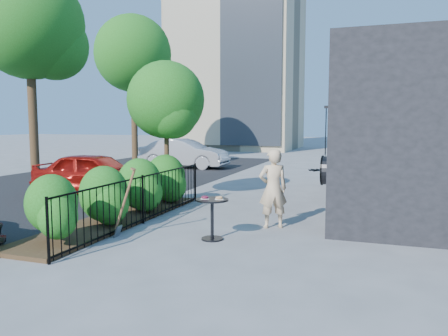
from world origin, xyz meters
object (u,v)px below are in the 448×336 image
at_px(car_red, 96,174).
at_px(car_silver, 184,153).
at_px(cafe_table, 212,212).
at_px(shovel, 124,206).
at_px(street_tree_near, 30,31).
at_px(woman, 273,189).
at_px(patio_tree, 167,105).
at_px(street_tree_far, 134,58).

bearing_deg(car_red, car_silver, 0.27).
relative_size(cafe_table, shovel, 0.60).
bearing_deg(street_tree_near, woman, -25.49).
height_order(patio_tree, car_silver, patio_tree).
relative_size(street_tree_far, car_silver, 1.89).
xyz_separation_m(street_tree_far, car_red, (5.13, -11.04, -5.25)).
xyz_separation_m(street_tree_near, woman, (11.26, -5.37, -5.07)).
xyz_separation_m(cafe_table, car_silver, (-6.06, 12.06, 0.17)).
bearing_deg(cafe_table, patio_tree, 127.34).
bearing_deg(street_tree_near, car_silver, 51.15).
xyz_separation_m(street_tree_far, cafe_table, (10.37, -14.71, -5.37)).
bearing_deg(patio_tree, cafe_table, -52.66).
xyz_separation_m(patio_tree, street_tree_near, (-7.70, 3.20, 3.15)).
distance_m(patio_tree, street_tree_far, 13.95).
bearing_deg(shovel, woman, 34.29).
distance_m(cafe_table, car_red, 6.40).
height_order(patio_tree, shovel, patio_tree).
relative_size(shovel, car_red, 0.36).
bearing_deg(street_tree_far, cafe_table, -54.80).
relative_size(cafe_table, woman, 0.50).
relative_size(patio_tree, woman, 2.31).
relative_size(street_tree_near, car_red, 2.11).
height_order(patio_tree, car_red, patio_tree).
bearing_deg(shovel, street_tree_far, 119.84).
bearing_deg(shovel, street_tree_near, 140.58).
distance_m(street_tree_near, cafe_table, 13.47).
bearing_deg(car_red, street_tree_far, 19.67).
xyz_separation_m(shovel, car_silver, (-4.36, 12.49, 0.10)).
distance_m(patio_tree, car_silver, 9.43).
height_order(patio_tree, woman, patio_tree).
distance_m(patio_tree, woman, 4.59).
bearing_deg(street_tree_near, street_tree_far, 90.00).
xyz_separation_m(cafe_table, shovel, (-1.70, -0.43, 0.07)).
distance_m(street_tree_near, car_red, 7.94).
xyz_separation_m(street_tree_near, shovel, (8.68, -7.13, -5.29)).
xyz_separation_m(street_tree_far, car_silver, (4.32, -2.64, -5.19)).
bearing_deg(woman, street_tree_far, -76.15).
relative_size(street_tree_near, shovel, 5.80).
bearing_deg(street_tree_far, street_tree_near, -90.00).
bearing_deg(patio_tree, shovel, -76.02).
bearing_deg(cafe_table, woman, 56.30).
bearing_deg(car_silver, woman, -147.57).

